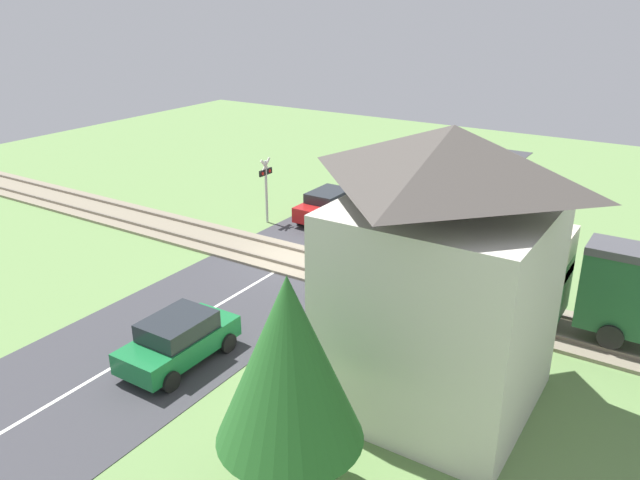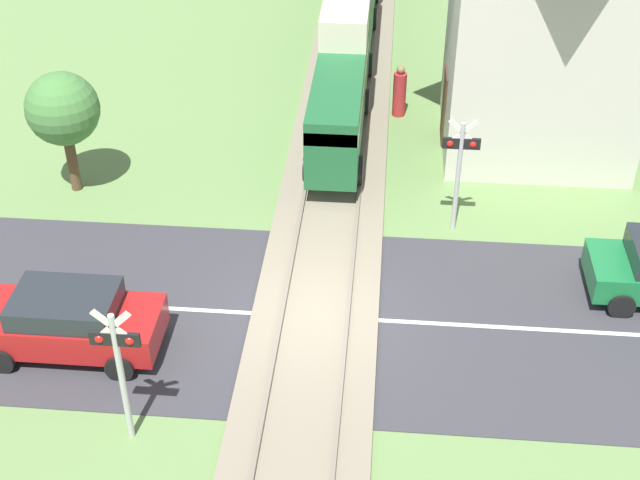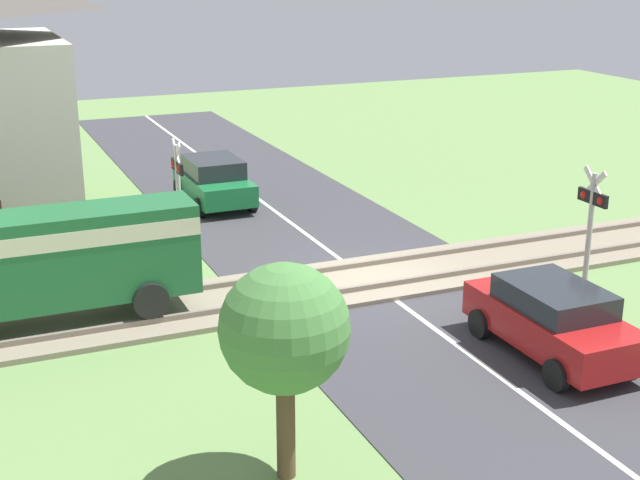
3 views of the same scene
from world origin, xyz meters
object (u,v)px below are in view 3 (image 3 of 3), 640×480
Objects in this scene: car_far_side at (214,180)px; crossing_signal_east_approach at (178,185)px; crossing_signal_west_approach at (591,219)px; car_near_crossing at (552,318)px.

crossing_signal_east_approach is (-4.75, 2.28, 1.22)m from car_far_side.
crossing_signal_west_approach is (-11.05, -5.16, 1.22)m from car_far_side.
crossing_signal_east_approach reaches higher than car_near_crossing.
crossing_signal_east_approach is at bearing 32.36° from car_near_crossing.
crossing_signal_west_approach and crossing_signal_east_approach have the same top height.
crossing_signal_west_approach is at bearing -51.01° from car_near_crossing.
crossing_signal_east_approach is (6.30, 7.45, 0.00)m from crossing_signal_west_approach.
crossing_signal_west_approach reaches higher than car_near_crossing.
car_near_crossing is at bearing -167.42° from car_far_side.
crossing_signal_west_approach is 9.75m from crossing_signal_east_approach.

